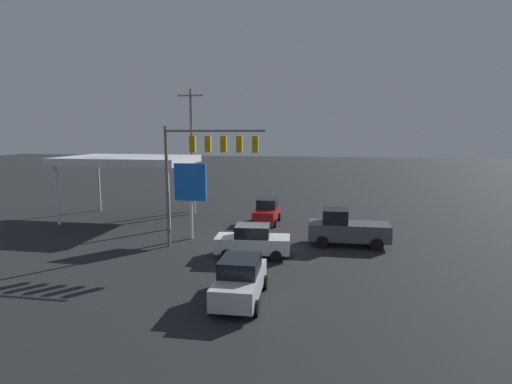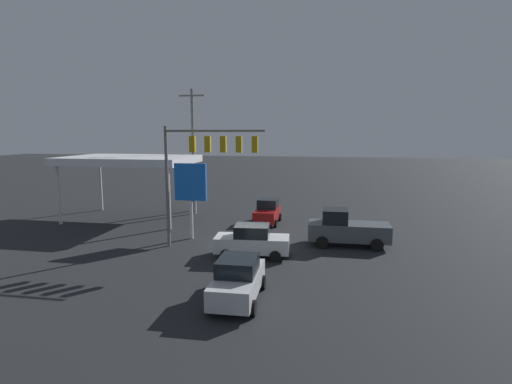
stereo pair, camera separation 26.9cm
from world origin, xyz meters
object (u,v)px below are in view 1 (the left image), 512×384
Objects in this scene: hatchback_crossing at (267,212)px; pickup_parked at (346,229)px; utility_pole at (192,148)px; sedan_far at (253,241)px; traffic_signal_assembly at (206,155)px; sedan_waiting at (240,279)px; price_sign at (190,186)px.

pickup_parked is at bearing 48.96° from hatchback_crossing.
utility_pole is 2.50× the size of sedan_far.
pickup_parked is at bearing -166.18° from traffic_signal_assembly.
utility_pole reaches higher than traffic_signal_assembly.
traffic_signal_assembly is at bearing -154.85° from sedan_waiting.
price_sign is at bearing -151.21° from sedan_waiting.
utility_pole reaches higher than price_sign.
utility_pole is 21.57m from sedan_waiting.
price_sign is 11.39m from sedan_waiting.
utility_pole is 9.89m from hatchback_crossing.
utility_pole is at bearing -34.73° from pickup_parked.
sedan_far is at bearing 146.23° from price_sign.
price_sign is 1.16× the size of sedan_far.
hatchback_crossing is (-4.51, -5.69, -2.80)m from price_sign.
utility_pole reaches higher than sedan_far.
utility_pole is 15.97m from sedan_far.
pickup_parked is at bearing 151.38° from sedan_waiting.
sedan_waiting is (-5.49, 9.58, -2.80)m from price_sign.
utility_pole is 17.29m from pickup_parked.
traffic_signal_assembly is 2.02× the size of hatchback_crossing.
traffic_signal_assembly is 0.69× the size of utility_pole.
traffic_signal_assembly is at bearing 112.75° from utility_pole.
pickup_parked is (-5.07, -9.70, 0.16)m from sedan_waiting.
sedan_waiting is at bearing 90.78° from sedan_far.
traffic_signal_assembly is at bearing 13.83° from pickup_parked.
traffic_signal_assembly is 3.49m from price_sign.
sedan_far is 8.99m from hatchback_crossing.
traffic_signal_assembly is 9.60m from hatchback_crossing.
sedan_waiting and sedan_far have the same top height.
pickup_parked is at bearing -153.05° from sedan_far.
pickup_parked reaches higher than sedan_waiting.
pickup_parked is 1.15× the size of sedan_far.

